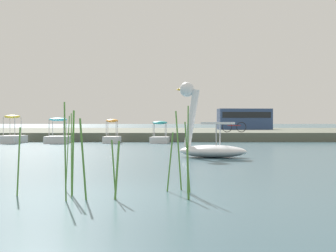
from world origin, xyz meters
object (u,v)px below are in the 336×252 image
(parked_van, at_px, (244,118))
(pedal_boat_teal, at_px, (160,137))
(bicycle_parked, at_px, (234,127))
(swan_boat, at_px, (208,141))
(pedal_boat_orange, at_px, (112,136))
(pedal_boat_cyan, at_px, (58,136))
(pedal_boat_yellow, at_px, (12,136))

(parked_van, bearing_deg, pedal_boat_teal, -114.84)
(parked_van, bearing_deg, bicycle_parked, -101.53)
(swan_boat, relative_size, pedal_boat_orange, 1.49)
(swan_boat, bearing_deg, pedal_boat_orange, 109.31)
(pedal_boat_teal, height_order, bicycle_parked, pedal_boat_teal)
(pedal_boat_orange, height_order, bicycle_parked, pedal_boat_orange)
(pedal_boat_teal, height_order, pedal_boat_cyan, pedal_boat_cyan)
(pedal_boat_teal, distance_m, pedal_boat_yellow, 8.80)
(pedal_boat_cyan, height_order, pedal_boat_yellow, pedal_boat_yellow)
(pedal_boat_teal, height_order, parked_van, parked_van)
(pedal_boat_cyan, bearing_deg, pedal_boat_teal, 1.46)
(swan_boat, relative_size, pedal_boat_cyan, 1.14)
(bicycle_parked, xyz_separation_m, parked_van, (2.57, 12.60, 0.67))
(swan_boat, xyz_separation_m, pedal_boat_orange, (-4.69, 13.40, -0.19))
(swan_boat, bearing_deg, pedal_boat_yellow, 128.82)
(pedal_boat_teal, relative_size, pedal_boat_orange, 1.10)
(pedal_boat_teal, height_order, pedal_boat_orange, pedal_boat_orange)
(pedal_boat_orange, bearing_deg, pedal_boat_teal, 1.15)
(pedal_boat_yellow, bearing_deg, swan_boat, -51.18)
(bicycle_parked, distance_m, parked_van, 12.88)
(pedal_boat_orange, distance_m, bicycle_parked, 8.72)
(pedal_boat_orange, relative_size, pedal_boat_cyan, 0.77)
(pedal_boat_yellow, distance_m, bicycle_parked, 14.34)
(pedal_boat_cyan, bearing_deg, parked_van, 50.35)
(pedal_boat_orange, bearing_deg, pedal_boat_cyan, -178.26)
(pedal_boat_orange, height_order, parked_van, parked_van)
(pedal_boat_cyan, distance_m, parked_van, 21.41)
(swan_boat, distance_m, pedal_boat_orange, 14.20)
(pedal_boat_orange, bearing_deg, bicycle_parked, 25.58)
(pedal_boat_teal, relative_size, parked_van, 0.41)
(pedal_boat_yellow, relative_size, parked_van, 0.47)
(pedal_boat_cyan, xyz_separation_m, bicycle_parked, (11.07, 3.86, 0.47))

